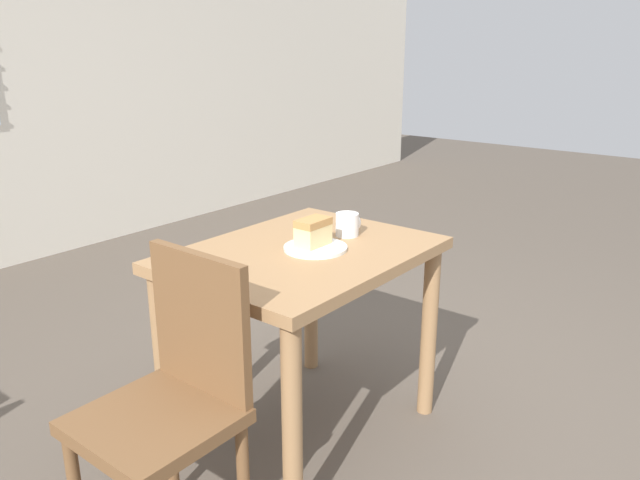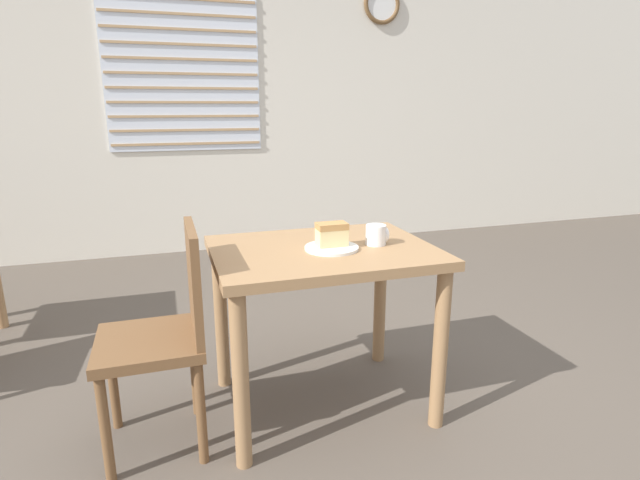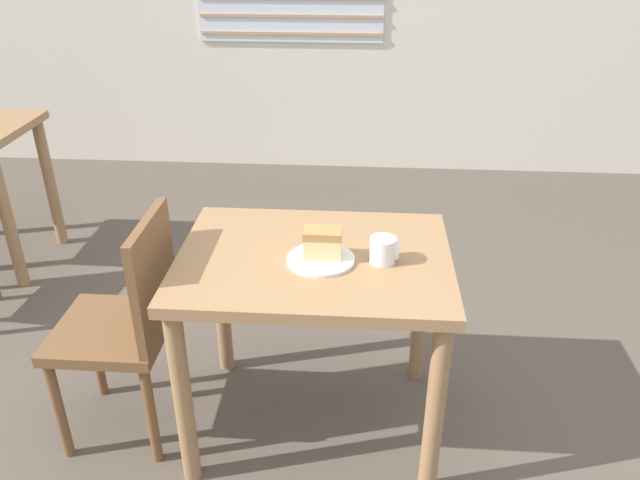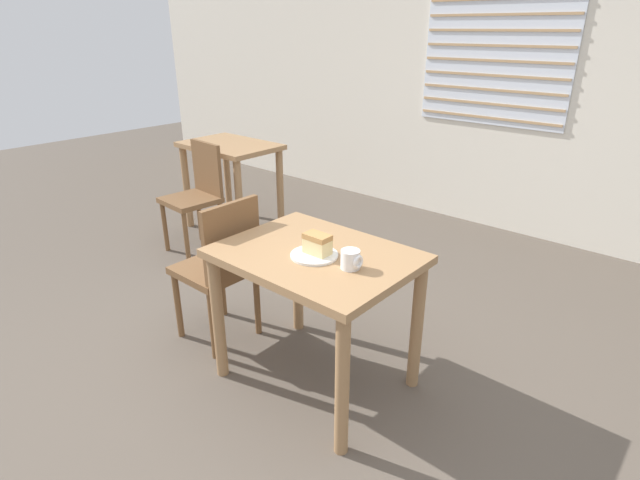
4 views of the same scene
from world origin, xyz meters
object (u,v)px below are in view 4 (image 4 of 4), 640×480
at_px(dining_table_far, 231,162).
at_px(dining_table_near, 316,276).
at_px(chair_near_window, 221,265).
at_px(chair_far_corner, 197,193).
at_px(coffee_mug, 351,260).
at_px(cake_slice, 317,244).
at_px(plate, 314,255).

bearing_deg(dining_table_far, dining_table_near, -29.51).
height_order(dining_table_far, chair_near_window, chair_near_window).
relative_size(chair_far_corner, coffee_mug, 9.40).
height_order(cake_slice, coffee_mug, cake_slice).
bearing_deg(cake_slice, dining_table_near, 143.29).
distance_m(chair_near_window, plate, 0.71).
distance_m(dining_table_near, chair_near_window, 0.65).
distance_m(chair_near_window, chair_far_corner, 1.36).
bearing_deg(plate, cake_slice, 69.36).
height_order(chair_near_window, cake_slice, chair_near_window).
height_order(chair_far_corner, coffee_mug, chair_far_corner).
bearing_deg(cake_slice, plate, -110.64).
xyz_separation_m(chair_near_window, coffee_mug, (0.86, 0.04, 0.29)).
distance_m(chair_near_window, cake_slice, 0.73).
relative_size(chair_far_corner, plate, 3.94).
xyz_separation_m(chair_far_corner, plate, (1.83, -0.67, 0.25)).
bearing_deg(dining_table_near, chair_near_window, -173.86).
distance_m(dining_table_near, plate, 0.14).
height_order(dining_table_near, chair_far_corner, chair_far_corner).
height_order(dining_table_near, cake_slice, cake_slice).
bearing_deg(dining_table_far, plate, -30.01).
bearing_deg(plate, chair_near_window, -177.27).
xyz_separation_m(plate, cake_slice, (0.01, 0.01, 0.05)).
xyz_separation_m(dining_table_near, dining_table_far, (-1.94, 1.10, 0.01)).
height_order(dining_table_far, plate, dining_table_far).
distance_m(dining_table_near, cake_slice, 0.19).
bearing_deg(cake_slice, chair_far_corner, 160.47).
bearing_deg(coffee_mug, chair_near_window, -177.20).
xyz_separation_m(dining_table_far, chair_near_window, (1.30, -1.17, -0.14)).
bearing_deg(coffee_mug, dining_table_near, 173.38).
height_order(chair_far_corner, cake_slice, chair_far_corner).
relative_size(dining_table_far, plate, 3.72).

